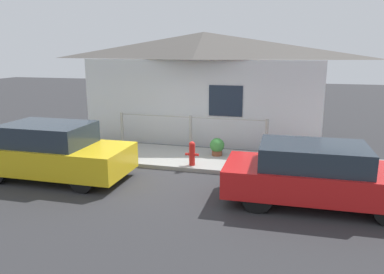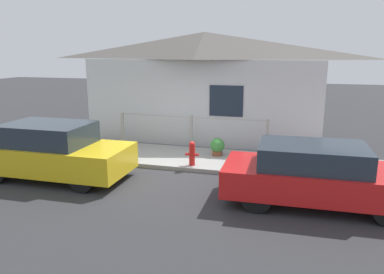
% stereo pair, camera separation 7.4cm
% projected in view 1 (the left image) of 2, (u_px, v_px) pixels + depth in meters
% --- Properties ---
extents(ground_plane, '(60.00, 60.00, 0.00)m').
position_uv_depth(ground_plane, '(170.00, 170.00, 10.19)').
color(ground_plane, '#2D2D30').
extents(sidewalk, '(24.00, 2.22, 0.11)m').
position_uv_depth(sidewalk, '(182.00, 157.00, 11.22)').
color(sidewalk, gray).
rests_on(sidewalk, ground_plane).
extents(house, '(8.47, 2.23, 3.82)m').
position_uv_depth(house, '(203.00, 54.00, 12.92)').
color(house, silver).
rests_on(house, ground_plane).
extents(fence, '(4.90, 0.10, 1.06)m').
position_uv_depth(fence, '(191.00, 130.00, 11.98)').
color(fence, '#999993').
rests_on(fence, sidewalk).
extents(car_left, '(3.83, 1.71, 1.41)m').
position_uv_depth(car_left, '(53.00, 152.00, 9.44)').
color(car_left, gold).
rests_on(car_left, ground_plane).
extents(car_right, '(3.98, 1.76, 1.30)m').
position_uv_depth(car_right, '(318.00, 174.00, 7.83)').
color(car_right, red).
rests_on(car_right, ground_plane).
extents(fire_hydrant, '(0.38, 0.17, 0.67)m').
position_uv_depth(fire_hydrant, '(192.00, 153.00, 10.21)').
color(fire_hydrant, red).
rests_on(fire_hydrant, sidewalk).
extents(potted_plant_near_hydrant, '(0.44, 0.44, 0.53)m').
position_uv_depth(potted_plant_near_hydrant, '(217.00, 146.00, 11.18)').
color(potted_plant_near_hydrant, brown).
rests_on(potted_plant_near_hydrant, sidewalk).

